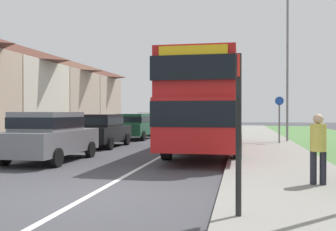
{
  "coord_description": "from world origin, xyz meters",
  "views": [
    {
      "loc": [
        3.03,
        -7.27,
        1.7
      ],
      "look_at": [
        0.67,
        5.04,
        1.6
      ],
      "focal_mm": 40.58,
      "sensor_mm": 36.0,
      "label": 1
    }
  ],
  "objects_px": {
    "parked_car_black": "(101,129)",
    "parked_car_white": "(153,122)",
    "parked_car_dark_green": "(134,125)",
    "cycle_route_sign": "(279,118)",
    "street_lamp_mid": "(286,58)",
    "double_decker_bus": "(209,102)",
    "parked_car_grey": "(50,134)",
    "pedestrian_at_stop": "(318,146)",
    "bus_stop_sign": "(239,123)"
  },
  "relations": [
    {
      "from": "parked_car_grey",
      "to": "parked_car_black",
      "type": "relative_size",
      "value": 1.03
    },
    {
      "from": "parked_car_grey",
      "to": "street_lamp_mid",
      "type": "distance_m",
      "value": 13.73
    },
    {
      "from": "pedestrian_at_stop",
      "to": "bus_stop_sign",
      "type": "relative_size",
      "value": 0.64
    },
    {
      "from": "parked_car_black",
      "to": "parked_car_dark_green",
      "type": "height_order",
      "value": "parked_car_dark_green"
    },
    {
      "from": "double_decker_bus",
      "to": "pedestrian_at_stop",
      "type": "height_order",
      "value": "double_decker_bus"
    },
    {
      "from": "double_decker_bus",
      "to": "street_lamp_mid",
      "type": "xyz_separation_m",
      "value": [
        3.8,
        5.41,
        2.57
      ]
    },
    {
      "from": "double_decker_bus",
      "to": "bus_stop_sign",
      "type": "relative_size",
      "value": 4.31
    },
    {
      "from": "parked_car_white",
      "to": "street_lamp_mid",
      "type": "xyz_separation_m",
      "value": [
        9.06,
        -6.43,
        3.78
      ]
    },
    {
      "from": "parked_car_dark_green",
      "to": "cycle_route_sign",
      "type": "bearing_deg",
      "value": -17.47
    },
    {
      "from": "pedestrian_at_stop",
      "to": "street_lamp_mid",
      "type": "bearing_deg",
      "value": 86.65
    },
    {
      "from": "double_decker_bus",
      "to": "parked_car_black",
      "type": "distance_m",
      "value": 5.62
    },
    {
      "from": "bus_stop_sign",
      "to": "parked_car_grey",
      "type": "bearing_deg",
      "value": 136.08
    },
    {
      "from": "pedestrian_at_stop",
      "to": "parked_car_dark_green",
      "type": "bearing_deg",
      "value": 120.12
    },
    {
      "from": "pedestrian_at_stop",
      "to": "double_decker_bus",
      "type": "bearing_deg",
      "value": 111.57
    },
    {
      "from": "parked_car_black",
      "to": "parked_car_white",
      "type": "bearing_deg",
      "value": 89.55
    },
    {
      "from": "parked_car_grey",
      "to": "parked_car_dark_green",
      "type": "distance_m",
      "value": 10.9
    },
    {
      "from": "cycle_route_sign",
      "to": "street_lamp_mid",
      "type": "distance_m",
      "value": 3.65
    },
    {
      "from": "bus_stop_sign",
      "to": "cycle_route_sign",
      "type": "height_order",
      "value": "bus_stop_sign"
    },
    {
      "from": "parked_car_dark_green",
      "to": "cycle_route_sign",
      "type": "relative_size",
      "value": 1.55
    },
    {
      "from": "parked_car_dark_green",
      "to": "bus_stop_sign",
      "type": "bearing_deg",
      "value": -69.0
    },
    {
      "from": "double_decker_bus",
      "to": "parked_car_grey",
      "type": "distance_m",
      "value": 6.81
    },
    {
      "from": "parked_car_dark_green",
      "to": "pedestrian_at_stop",
      "type": "distance_m",
      "value": 16.49
    },
    {
      "from": "cycle_route_sign",
      "to": "parked_car_grey",
      "type": "bearing_deg",
      "value": -135.89
    },
    {
      "from": "double_decker_bus",
      "to": "pedestrian_at_stop",
      "type": "distance_m",
      "value": 8.33
    },
    {
      "from": "double_decker_bus",
      "to": "parked_car_black",
      "type": "height_order",
      "value": "double_decker_bus"
    },
    {
      "from": "parked_car_black",
      "to": "parked_car_dark_green",
      "type": "distance_m",
      "value": 5.39
    },
    {
      "from": "parked_car_grey",
      "to": "parked_car_white",
      "type": "relative_size",
      "value": 0.96
    },
    {
      "from": "double_decker_bus",
      "to": "parked_car_white",
      "type": "height_order",
      "value": "double_decker_bus"
    },
    {
      "from": "parked_car_white",
      "to": "bus_stop_sign",
      "type": "distance_m",
      "value": 23.34
    },
    {
      "from": "parked_car_white",
      "to": "pedestrian_at_stop",
      "type": "distance_m",
      "value": 21.2
    },
    {
      "from": "parked_car_grey",
      "to": "cycle_route_sign",
      "type": "height_order",
      "value": "cycle_route_sign"
    },
    {
      "from": "parked_car_black",
      "to": "parked_car_white",
      "type": "relative_size",
      "value": 0.93
    },
    {
      "from": "parked_car_dark_green",
      "to": "parked_car_grey",
      "type": "bearing_deg",
      "value": -89.46
    },
    {
      "from": "double_decker_bus",
      "to": "parked_car_dark_green",
      "type": "distance_m",
      "value": 8.51
    },
    {
      "from": "parked_car_grey",
      "to": "parked_car_white",
      "type": "height_order",
      "value": "parked_car_grey"
    },
    {
      "from": "bus_stop_sign",
      "to": "parked_car_white",
      "type": "bearing_deg",
      "value": 106.43
    },
    {
      "from": "street_lamp_mid",
      "to": "parked_car_white",
      "type": "bearing_deg",
      "value": 144.65
    },
    {
      "from": "parked_car_grey",
      "to": "pedestrian_at_stop",
      "type": "bearing_deg",
      "value": -22.37
    },
    {
      "from": "cycle_route_sign",
      "to": "pedestrian_at_stop",
      "type": "bearing_deg",
      "value": -91.43
    },
    {
      "from": "parked_car_dark_green",
      "to": "pedestrian_at_stop",
      "type": "xyz_separation_m",
      "value": [
        8.27,
        -14.26,
        0.09
      ]
    },
    {
      "from": "parked_car_dark_green",
      "to": "street_lamp_mid",
      "type": "height_order",
      "value": "street_lamp_mid"
    },
    {
      "from": "parked_car_dark_green",
      "to": "parked_car_white",
      "type": "bearing_deg",
      "value": 90.27
    },
    {
      "from": "parked_car_grey",
      "to": "parked_car_black",
      "type": "bearing_deg",
      "value": 92.2
    },
    {
      "from": "parked_car_black",
      "to": "pedestrian_at_stop",
      "type": "height_order",
      "value": "pedestrian_at_stop"
    },
    {
      "from": "street_lamp_mid",
      "to": "double_decker_bus",
      "type": "bearing_deg",
      "value": -125.08
    },
    {
      "from": "parked_car_white",
      "to": "bus_stop_sign",
      "type": "bearing_deg",
      "value": -73.57
    },
    {
      "from": "parked_car_grey",
      "to": "parked_car_dark_green",
      "type": "xyz_separation_m",
      "value": [
        -0.1,
        10.9,
        -0.05
      ]
    },
    {
      "from": "pedestrian_at_stop",
      "to": "bus_stop_sign",
      "type": "bearing_deg",
      "value": -120.6
    },
    {
      "from": "parked_car_white",
      "to": "pedestrian_at_stop",
      "type": "relative_size",
      "value": 2.68
    },
    {
      "from": "parked_car_dark_green",
      "to": "cycle_route_sign",
      "type": "xyz_separation_m",
      "value": [
        8.56,
        -2.7,
        0.54
      ]
    }
  ]
}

